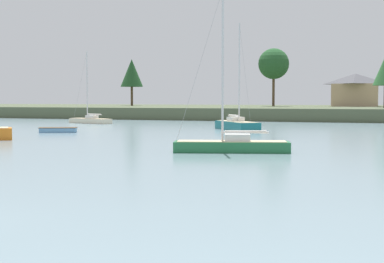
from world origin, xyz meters
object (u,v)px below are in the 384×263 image
Objects in this scene: sailboat_cream at (90,122)px; sailboat_teal at (237,128)px; dinghy_skyblue at (58,131)px; sailboat_green at (232,148)px.

sailboat_teal is (21.77, -8.95, 0.02)m from sailboat_cream.
dinghy_skyblue is (-14.70, -9.44, -0.07)m from sailboat_teal.
sailboat_teal is at bearing 104.11° from sailboat_green.
sailboat_teal reaches higher than sailboat_green.
sailboat_cream is at bearing 130.86° from sailboat_green.
sailboat_green is at bearing -49.14° from sailboat_cream.
sailboat_cream is 23.54m from sailboat_teal.
sailboat_teal reaches higher than sailboat_cream.
sailboat_cream is 19.70m from dinghy_skyblue.
sailboat_green is 2.68× the size of dinghy_skyblue.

